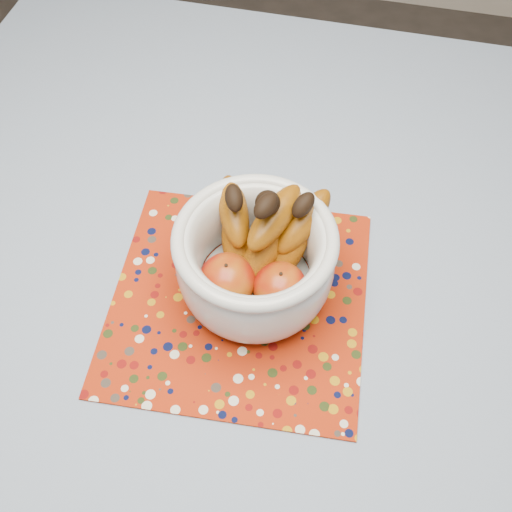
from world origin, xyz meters
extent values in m
plane|color=#2D2826|center=(0.00, 0.00, 0.00)|extent=(4.00, 4.00, 0.00)
cube|color=brown|center=(0.00, 0.00, 0.73)|extent=(1.20, 1.20, 0.04)
cylinder|color=brown|center=(-0.53, 0.53, 0.35)|extent=(0.06, 0.06, 0.71)
cylinder|color=brown|center=(0.53, 0.53, 0.35)|extent=(0.06, 0.06, 0.71)
cube|color=slate|center=(0.00, 0.00, 0.76)|extent=(1.32, 1.32, 0.01)
cube|color=#9B2108|center=(0.02, -0.07, 0.76)|extent=(0.41, 0.41, 0.00)
cylinder|color=silver|center=(0.04, -0.05, 0.77)|extent=(0.12, 0.12, 0.01)
cylinder|color=silver|center=(0.04, -0.05, 0.78)|extent=(0.17, 0.17, 0.01)
torus|color=silver|center=(0.04, -0.05, 0.89)|extent=(0.23, 0.23, 0.02)
ellipsoid|color=#7B0A05|center=(0.00, -0.08, 0.83)|extent=(0.08, 0.08, 0.07)
ellipsoid|color=#7B0A05|center=(0.08, -0.07, 0.82)|extent=(0.08, 0.08, 0.07)
sphere|color=black|center=(0.05, -0.01, 0.92)|extent=(0.03, 0.03, 0.03)
camera|label=1|loc=(0.15, -0.51, 1.55)|focal=42.00mm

